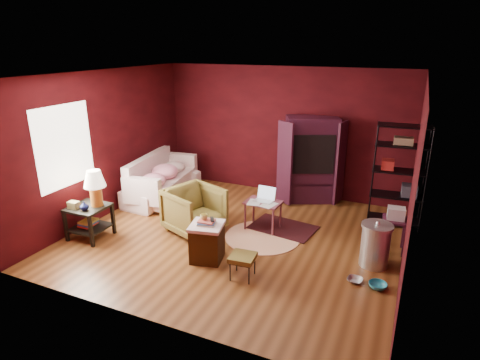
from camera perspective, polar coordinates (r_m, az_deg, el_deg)
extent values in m
cube|color=brown|center=(7.21, -0.65, -8.09)|extent=(5.50, 5.00, 0.02)
cube|color=white|center=(6.43, -0.75, 14.87)|extent=(5.50, 5.00, 0.02)
cube|color=#43090E|center=(8.96, 6.04, 6.87)|extent=(5.50, 0.02, 2.80)
cube|color=#43090E|center=(4.66, -13.70, -5.36)|extent=(5.50, 0.02, 2.80)
cube|color=#43090E|center=(8.19, -18.62, 4.80)|extent=(0.02, 5.00, 2.80)
cube|color=#43090E|center=(6.13, 23.50, -0.46)|extent=(0.02, 5.00, 2.80)
cube|color=white|center=(7.44, -23.71, 4.39)|extent=(0.02, 1.20, 1.40)
imported|color=#F4D4D3|center=(8.94, -11.02, -0.18)|extent=(0.67, 2.00, 0.77)
imported|color=black|center=(7.25, -6.51, -3.99)|extent=(1.08, 1.11, 0.91)
imported|color=#AEAFB5|center=(6.14, 16.09, -12.88)|extent=(0.22, 0.08, 0.22)
imported|color=teal|center=(6.09, 19.08, -13.33)|extent=(0.26, 0.12, 0.25)
imported|color=#0B1038|center=(7.25, -21.28, -3.47)|extent=(0.18, 0.19, 0.15)
imported|color=#E6D970|center=(6.23, -5.16, -5.14)|extent=(0.14, 0.13, 0.12)
cube|color=black|center=(7.43, -20.82, -3.68)|extent=(0.63, 0.63, 0.04)
cube|color=black|center=(7.58, -20.49, -6.33)|extent=(0.59, 0.59, 0.03)
cube|color=black|center=(7.55, -23.55, -5.99)|extent=(0.05, 0.05, 0.58)
cube|color=black|center=(7.18, -20.43, -6.86)|extent=(0.05, 0.05, 0.58)
cube|color=black|center=(7.90, -20.71, -4.50)|extent=(0.05, 0.05, 0.58)
cube|color=black|center=(7.55, -17.61, -5.25)|extent=(0.05, 0.05, 0.58)
cylinder|color=orange|center=(7.35, -19.76, -2.16)|extent=(0.21, 0.21, 0.35)
cone|color=#F2E5C6|center=(7.25, -20.04, 0.19)|extent=(0.38, 0.38, 0.29)
cube|color=olive|center=(7.40, -22.58, -3.30)|extent=(0.19, 0.13, 0.12)
cube|color=#CC4033|center=(7.59, -20.81, -5.94)|extent=(0.23, 0.29, 0.03)
cube|color=blue|center=(7.57, -20.79, -5.71)|extent=(0.23, 0.29, 0.03)
cube|color=#E6D94C|center=(7.55, -20.76, -5.47)|extent=(0.23, 0.29, 0.03)
cube|color=#F4D4D3|center=(8.97, -10.78, -0.82)|extent=(1.04, 1.96, 0.39)
cube|color=#F4D4D3|center=(9.04, -12.85, 0.97)|extent=(0.44, 1.88, 0.79)
cube|color=#F4D4D3|center=(8.13, -13.77, -1.55)|extent=(0.81, 0.29, 0.54)
cube|color=#F4D4D3|center=(9.71, -8.44, 2.19)|extent=(0.81, 0.29, 0.54)
ellipsoid|color=#EA2163|center=(8.40, -12.23, -0.04)|extent=(0.58, 0.58, 0.28)
ellipsoid|color=#EA2163|center=(8.85, -10.63, 1.19)|extent=(0.65, 0.65, 0.32)
ellipsoid|color=#F4D4D3|center=(9.28, -9.29, 1.86)|extent=(0.53, 0.53, 0.26)
cube|color=#42260F|center=(6.40, -4.69, -8.98)|extent=(0.56, 0.56, 0.56)
cube|color=#F4D4D3|center=(6.26, -4.77, -6.51)|extent=(0.59, 0.59, 0.05)
cube|color=beige|center=(6.24, -4.78, -6.21)|extent=(0.31, 0.26, 0.02)
cube|color=#4C74B2|center=(6.23, -4.79, -6.02)|extent=(0.31, 0.27, 0.02)
cube|color=#CC5A4C|center=(6.22, -4.79, -5.83)|extent=(0.27, 0.22, 0.02)
cube|color=black|center=(6.22, -3.98, -5.60)|extent=(0.13, 0.17, 0.02)
cube|color=black|center=(5.90, 0.38, -10.96)|extent=(0.39, 0.39, 0.07)
cube|color=black|center=(5.92, 0.38, -11.33)|extent=(0.35, 0.35, 0.02)
cylinder|color=black|center=(5.92, -1.42, -12.92)|extent=(0.02, 0.02, 0.29)
cylinder|color=black|center=(5.84, 1.28, -13.40)|extent=(0.02, 0.02, 0.29)
cylinder|color=black|center=(6.15, -0.48, -11.59)|extent=(0.02, 0.02, 0.29)
cylinder|color=black|center=(6.07, 2.11, -12.02)|extent=(0.02, 0.02, 0.29)
cylinder|color=white|center=(7.19, 3.21, -8.06)|extent=(1.46, 1.46, 0.01)
cube|color=#441217|center=(7.54, 6.14, -6.70)|extent=(1.26, 0.93, 0.01)
cube|color=brown|center=(7.27, 3.31, -3.21)|extent=(0.66, 0.48, 0.03)
cylinder|color=brown|center=(7.33, 0.73, -5.22)|extent=(0.04, 0.04, 0.53)
cylinder|color=brown|center=(7.13, 4.70, -6.04)|extent=(0.04, 0.04, 0.53)
cylinder|color=brown|center=(7.63, 1.94, -4.23)|extent=(0.04, 0.04, 0.53)
cylinder|color=brown|center=(7.43, 5.78, -4.98)|extent=(0.04, 0.04, 0.53)
cube|color=silver|center=(7.29, 3.42, -2.95)|extent=(0.35, 0.25, 0.02)
cube|color=silver|center=(7.34, 3.80, -1.79)|extent=(0.34, 0.09, 0.23)
cube|color=silver|center=(7.22, 2.05, -3.19)|extent=(0.27, 0.35, 0.00)
cube|color=silver|center=(7.13, 4.09, -3.54)|extent=(0.29, 0.36, 0.00)
cube|color=#401226|center=(8.64, 9.99, 2.88)|extent=(1.20, 0.95, 1.82)
cube|color=black|center=(8.50, 10.17, 3.94)|extent=(0.96, 0.74, 0.81)
cube|color=#401226|center=(8.31, 6.38, 2.39)|extent=(0.39, 0.26, 1.73)
cube|color=#401226|center=(8.51, 14.10, 2.33)|extent=(0.13, 0.43, 1.73)
cube|color=#303335|center=(8.57, 10.08, 3.41)|extent=(0.74, 0.68, 0.50)
cube|color=black|center=(8.34, 10.35, 2.95)|extent=(0.44, 0.20, 0.38)
cube|color=#401226|center=(8.74, 9.86, -0.22)|extent=(0.98, 0.79, 0.05)
cylinder|color=black|center=(7.65, 18.33, 0.39)|extent=(0.03, 0.03, 1.91)
cylinder|color=black|center=(7.70, 24.94, -0.35)|extent=(0.03, 0.03, 1.91)
cylinder|color=black|center=(8.02, 18.45, 1.22)|extent=(0.03, 0.03, 1.91)
cylinder|color=black|center=(8.06, 24.76, 0.51)|extent=(0.03, 0.03, 1.91)
cube|color=black|center=(8.14, 20.90, -5.22)|extent=(0.96, 0.47, 0.03)
cube|color=black|center=(7.96, 21.30, -2.08)|extent=(0.96, 0.47, 0.03)
cube|color=black|center=(7.82, 21.72, 1.19)|extent=(0.96, 0.47, 0.03)
cube|color=black|center=(7.69, 22.16, 4.57)|extent=(0.96, 0.47, 0.03)
cube|color=black|center=(7.62, 22.48, 7.12)|extent=(0.96, 0.47, 0.03)
cube|color=maroon|center=(7.78, 20.26, 2.11)|extent=(0.23, 0.28, 0.17)
cube|color=#333340|center=(7.94, 22.94, -1.39)|extent=(0.28, 0.28, 0.21)
cube|color=#80674C|center=(7.67, 22.23, 5.18)|extent=(0.33, 0.23, 0.13)
cube|color=#401226|center=(6.98, 21.21, -5.30)|extent=(0.41, 0.41, 0.04)
cube|color=#401226|center=(6.93, 19.61, -7.79)|extent=(0.04, 0.04, 0.56)
cube|color=#401226|center=(6.95, 22.31, -8.06)|extent=(0.04, 0.04, 0.56)
cube|color=#401226|center=(7.23, 19.64, -6.67)|extent=(0.04, 0.04, 0.56)
cube|color=#401226|center=(7.25, 22.22, -6.93)|extent=(0.04, 0.04, 0.56)
cube|color=silver|center=(6.93, 21.33, -4.43)|extent=(0.29, 0.23, 0.19)
cylinder|color=white|center=(6.54, 18.66, -8.92)|extent=(0.49, 0.49, 0.65)
cylinder|color=white|center=(6.39, 18.98, -6.19)|extent=(0.54, 0.54, 0.04)
sphere|color=white|center=(6.37, 19.02, -5.84)|extent=(0.07, 0.07, 0.06)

